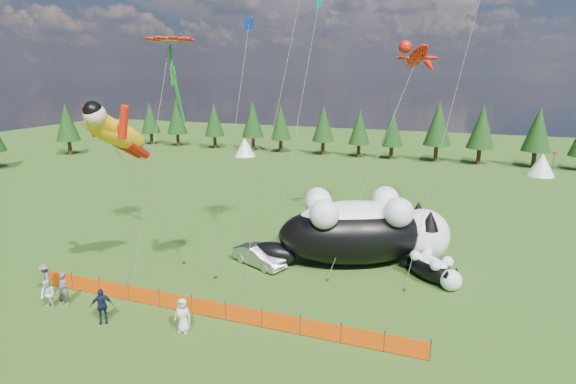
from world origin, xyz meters
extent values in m
plane|color=#143309|center=(0.00, 0.00, 0.00)|extent=(160.00, 160.00, 0.00)
cylinder|color=#262626|center=(-11.00, -3.00, 0.55)|extent=(0.06, 0.06, 1.10)
cylinder|color=#262626|center=(-9.00, -3.00, 0.55)|extent=(0.06, 0.06, 1.10)
cylinder|color=#262626|center=(-7.00, -3.00, 0.55)|extent=(0.06, 0.06, 1.10)
cylinder|color=#262626|center=(-5.00, -3.00, 0.55)|extent=(0.06, 0.06, 1.10)
cylinder|color=#262626|center=(-3.00, -3.00, 0.55)|extent=(0.06, 0.06, 1.10)
cylinder|color=#262626|center=(-1.00, -3.00, 0.55)|extent=(0.06, 0.06, 1.10)
cylinder|color=#262626|center=(1.00, -3.00, 0.55)|extent=(0.06, 0.06, 1.10)
cylinder|color=#262626|center=(3.00, -3.00, 0.55)|extent=(0.06, 0.06, 1.10)
cylinder|color=#262626|center=(5.00, -3.00, 0.55)|extent=(0.06, 0.06, 1.10)
cylinder|color=#262626|center=(7.00, -3.00, 0.55)|extent=(0.06, 0.06, 1.10)
cylinder|color=#262626|center=(9.00, -3.00, 0.55)|extent=(0.06, 0.06, 1.10)
cylinder|color=#262626|center=(11.00, -3.00, 0.55)|extent=(0.06, 0.06, 1.10)
cube|color=#E64804|center=(-10.00, -3.00, 0.50)|extent=(2.00, 0.04, 0.90)
cube|color=#E64804|center=(-8.00, -3.00, 0.50)|extent=(2.00, 0.04, 0.90)
cube|color=#E64804|center=(-6.00, -3.00, 0.50)|extent=(2.00, 0.04, 0.90)
cube|color=#E64804|center=(-4.00, -3.00, 0.50)|extent=(2.00, 0.04, 0.90)
cube|color=#E64804|center=(-2.00, -3.00, 0.50)|extent=(2.00, 0.04, 0.90)
cube|color=#E64804|center=(0.00, -3.00, 0.50)|extent=(2.00, 0.04, 0.90)
cube|color=#E64804|center=(2.00, -3.00, 0.50)|extent=(2.00, 0.04, 0.90)
cube|color=#E64804|center=(4.00, -3.00, 0.50)|extent=(2.00, 0.04, 0.90)
cube|color=#E64804|center=(6.00, -3.00, 0.50)|extent=(2.00, 0.04, 0.90)
cube|color=#E64804|center=(8.00, -3.00, 0.50)|extent=(2.00, 0.04, 0.90)
cube|color=#E64804|center=(10.00, -3.00, 0.50)|extent=(2.00, 0.04, 0.90)
ellipsoid|color=black|center=(5.60, 6.45, 2.00)|extent=(11.03, 8.34, 4.00)
ellipsoid|color=white|center=(5.60, 6.45, 3.00)|extent=(8.26, 6.12, 2.44)
sphere|color=white|center=(9.86, 8.35, 1.78)|extent=(3.56, 3.56, 3.56)
sphere|color=#DA5484|center=(11.24, 8.97, 1.78)|extent=(0.50, 0.50, 0.50)
ellipsoid|color=black|center=(0.73, 4.28, 0.78)|extent=(3.48, 2.69, 1.56)
cone|color=black|center=(10.30, 7.38, 3.20)|extent=(1.24, 1.24, 1.24)
cone|color=black|center=(9.43, 9.33, 3.20)|extent=(1.24, 1.24, 1.24)
sphere|color=white|center=(7.24, 8.77, 3.89)|extent=(1.87, 1.87, 1.87)
sphere|color=white|center=(8.42, 6.13, 3.89)|extent=(1.87, 1.87, 1.87)
sphere|color=white|center=(2.98, 6.86, 3.89)|extent=(1.87, 1.87, 1.87)
sphere|color=white|center=(4.16, 4.23, 3.89)|extent=(1.87, 1.87, 1.87)
ellipsoid|color=black|center=(10.56, 5.49, 0.71)|extent=(3.73, 3.57, 1.41)
ellipsoid|color=white|center=(10.56, 5.49, 1.06)|extent=(2.78, 2.65, 0.86)
sphere|color=white|center=(11.79, 4.40, 0.63)|extent=(1.25, 1.25, 1.25)
sphere|color=#DA5484|center=(12.19, 4.05, 0.63)|extent=(0.18, 0.18, 0.18)
ellipsoid|color=black|center=(9.15, 6.74, 0.27)|extent=(1.19, 1.14, 0.55)
cone|color=black|center=(11.54, 4.12, 1.13)|extent=(0.44, 0.44, 0.44)
cone|color=black|center=(12.04, 4.68, 1.13)|extent=(0.44, 0.44, 0.44)
sphere|color=white|center=(11.54, 5.30, 1.37)|extent=(0.66, 0.66, 0.66)
sphere|color=white|center=(10.87, 4.54, 1.37)|extent=(0.66, 0.66, 0.66)
sphere|color=white|center=(10.31, 6.39, 1.37)|extent=(0.66, 0.66, 0.66)
sphere|color=white|center=(9.63, 5.63, 1.37)|extent=(0.66, 0.66, 0.66)
imported|color=#A8A7AC|center=(-0.10, 3.86, 0.64)|extent=(4.12, 2.79, 1.28)
imported|color=#58585D|center=(-8.08, -4.50, 0.93)|extent=(0.74, 0.54, 1.87)
imported|color=silver|center=(-8.48, -5.18, 0.83)|extent=(0.81, 0.48, 1.67)
imported|color=#121A32|center=(-4.79, -5.29, 0.93)|extent=(1.22, 1.09, 1.87)
imported|color=#58585D|center=(-9.97, -3.93, 0.95)|extent=(1.34, 1.28, 1.90)
imported|color=silver|center=(-0.49, -4.62, 0.88)|extent=(0.91, 0.64, 1.77)
cylinder|color=#595959|center=(-5.38, 0.28, 4.66)|extent=(0.03, 0.03, 9.97)
cube|color=#262626|center=(-4.89, 2.35, 0.08)|extent=(0.15, 0.15, 0.16)
cylinder|color=#595959|center=(6.49, 8.75, 6.79)|extent=(0.03, 0.03, 17.76)
cube|color=#262626|center=(4.73, 3.13, 0.08)|extent=(0.15, 0.15, 0.16)
cylinder|color=#595959|center=(-5.70, 0.82, 7.23)|extent=(0.03, 0.03, 15.25)
cube|color=#262626|center=(-5.63, -2.02, 0.08)|extent=(0.15, 0.15, 0.16)
cube|color=#188522|center=(-5.76, 3.66, 11.52)|extent=(0.22, 0.22, 4.89)
cylinder|color=#595959|center=(-1.32, 2.80, 7.63)|extent=(0.03, 0.03, 15.37)
cube|color=#262626|center=(-1.89, 1.13, 0.08)|extent=(0.15, 0.15, 0.16)
cylinder|color=#595959|center=(11.00, 6.29, 10.65)|extent=(0.03, 0.03, 22.06)
cube|color=#262626|center=(9.28, 3.38, 0.08)|extent=(0.15, 0.15, 0.16)
cylinder|color=#595959|center=(3.25, -2.75, 8.31)|extent=(0.03, 0.03, 16.70)
cube|color=#262626|center=(1.46, -2.90, 0.08)|extent=(0.15, 0.15, 0.16)
cylinder|color=#595959|center=(0.86, 8.71, 8.71)|extent=(0.03, 0.03, 18.68)
cube|color=#262626|center=(0.50, 5.00, 0.08)|extent=(0.15, 0.15, 0.16)
camera|label=1|loc=(10.92, -21.27, 12.30)|focal=28.00mm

